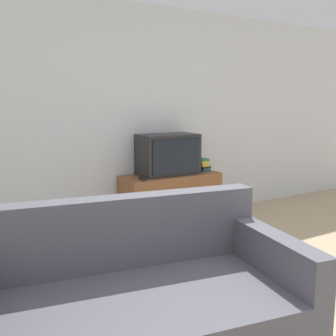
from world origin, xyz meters
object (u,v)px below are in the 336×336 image
remote_on_stand (142,179)px  television (168,154)px  tv_stand (171,199)px  book_stack (203,165)px  couch (132,314)px

remote_on_stand → television: bearing=20.7°
tv_stand → book_stack: 0.61m
television → book_stack: television is taller
television → book_stack: (0.50, -0.02, -0.17)m
tv_stand → remote_on_stand: remote_on_stand is taller
couch → book_stack: bearing=56.1°
television → couch: bearing=-125.2°
tv_stand → remote_on_stand: 0.57m
couch → book_stack: size_ratio=9.34×
television → remote_on_stand: size_ratio=4.58×
television → book_stack: size_ratio=3.24×
book_stack → tv_stand: bearing=-178.8°
remote_on_stand → couch: bearing=-118.6°
book_stack → remote_on_stand: (-0.93, -0.14, -0.06)m
book_stack → remote_on_stand: 0.94m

